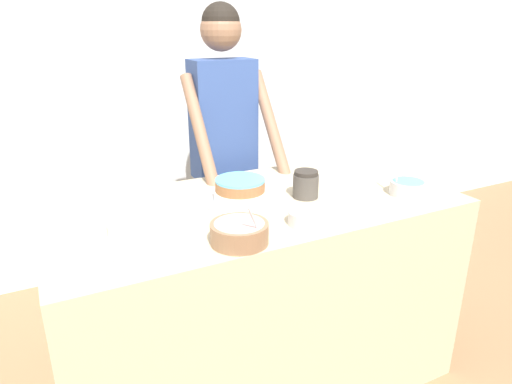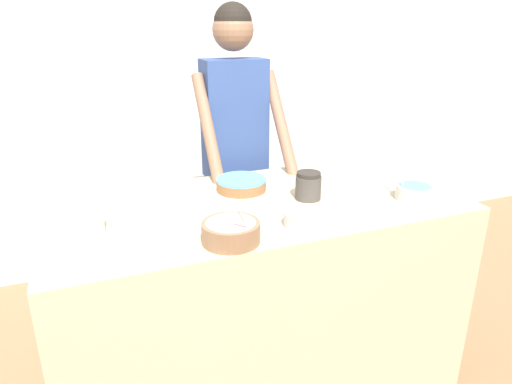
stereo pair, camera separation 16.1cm
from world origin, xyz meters
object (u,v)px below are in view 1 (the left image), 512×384
(frosting_bowl_blue, at_px, (408,187))
(drinking_glass, at_px, (95,226))
(stoneware_jar, at_px, (306,184))
(cake, at_px, (240,192))
(ceramic_plate, at_px, (149,251))
(frosting_bowl_pink, at_px, (239,232))
(frosting_bowl_white, at_px, (306,217))
(person_baker, at_px, (224,131))

(frosting_bowl_blue, distance_m, drinking_glass, 1.35)
(frosting_bowl_blue, distance_m, stoneware_jar, 0.47)
(cake, distance_m, ceramic_plate, 0.55)
(frosting_bowl_pink, height_order, frosting_bowl_blue, frosting_bowl_blue)
(cake, relative_size, ceramic_plate, 1.28)
(frosting_bowl_white, bearing_deg, ceramic_plate, 176.16)
(person_baker, bearing_deg, frosting_bowl_white, -93.38)
(frosting_bowl_blue, xyz_separation_m, stoneware_jar, (-0.43, 0.18, 0.02))
(frosting_bowl_blue, bearing_deg, drinking_glass, 173.36)
(cake, xyz_separation_m, stoneware_jar, (0.29, -0.07, 0.01))
(cake, bearing_deg, drinking_glass, -171.19)
(frosting_bowl_pink, height_order, stoneware_jar, frosting_bowl_pink)
(frosting_bowl_pink, bearing_deg, ceramic_plate, 167.23)
(person_baker, xyz_separation_m, ceramic_plate, (-0.66, -0.89, -0.17))
(cake, distance_m, frosting_bowl_white, 0.35)
(person_baker, distance_m, drinking_glass, 1.08)
(cake, height_order, frosting_bowl_blue, frosting_bowl_blue)
(stoneware_jar, bearing_deg, person_baker, 98.46)
(cake, relative_size, drinking_glass, 2.84)
(frosting_bowl_pink, distance_m, frosting_bowl_white, 0.30)
(frosting_bowl_blue, height_order, stoneware_jar, frosting_bowl_blue)
(person_baker, height_order, frosting_bowl_pink, person_baker)
(drinking_glass, height_order, stoneware_jar, stoneware_jar)
(drinking_glass, bearing_deg, frosting_bowl_white, -16.77)
(frosting_bowl_blue, height_order, ceramic_plate, frosting_bowl_blue)
(frosting_bowl_blue, xyz_separation_m, frosting_bowl_white, (-0.59, -0.07, -0.00))
(frosting_bowl_blue, bearing_deg, frosting_bowl_white, -173.26)
(person_baker, xyz_separation_m, cake, (-0.19, -0.61, -0.12))
(frosting_bowl_blue, bearing_deg, frosting_bowl_pink, -173.65)
(person_baker, relative_size, frosting_bowl_white, 12.62)
(drinking_glass, relative_size, ceramic_plate, 0.45)
(person_baker, height_order, cake, person_baker)
(ceramic_plate, distance_m, stoneware_jar, 0.79)
(frosting_bowl_white, relative_size, ceramic_plate, 0.58)
(frosting_bowl_blue, height_order, drinking_glass, frosting_bowl_blue)
(stoneware_jar, bearing_deg, frosting_bowl_pink, -148.40)
(frosting_bowl_white, distance_m, drinking_glass, 0.78)
(frosting_bowl_blue, distance_m, frosting_bowl_white, 0.59)
(frosting_bowl_pink, height_order, frosting_bowl_white, frosting_bowl_pink)
(person_baker, distance_m, stoneware_jar, 0.70)
(frosting_bowl_pink, bearing_deg, frosting_bowl_white, 5.58)
(frosting_bowl_pink, height_order, ceramic_plate, frosting_bowl_pink)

